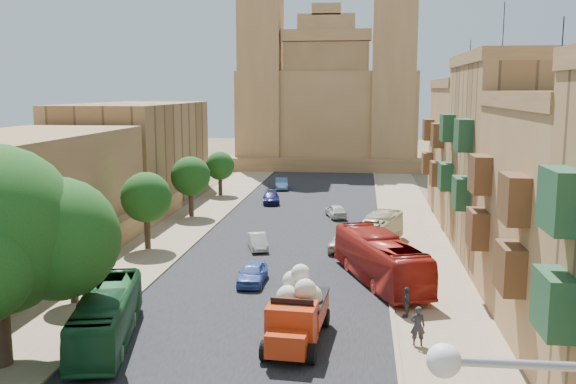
% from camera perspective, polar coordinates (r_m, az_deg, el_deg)
% --- Properties ---
extents(road_surface, '(14.00, 140.00, 0.01)m').
position_cam_1_polar(road_surface, '(51.32, 0.52, -3.71)').
color(road_surface, black).
rests_on(road_surface, ground).
extents(sidewalk_east, '(5.00, 140.00, 0.01)m').
position_cam_1_polar(sidewalk_east, '(51.21, 11.17, -3.91)').
color(sidewalk_east, '#8B765B').
rests_on(sidewalk_east, ground).
extents(sidewalk_west, '(5.00, 140.00, 0.01)m').
position_cam_1_polar(sidewalk_west, '(53.15, -9.74, -3.39)').
color(sidewalk_west, '#8B765B').
rests_on(sidewalk_west, ground).
extents(kerb_east, '(0.25, 140.00, 0.12)m').
position_cam_1_polar(kerb_east, '(51.06, 8.37, -3.81)').
color(kerb_east, '#8B765B').
rests_on(kerb_east, ground).
extents(kerb_west, '(0.25, 140.00, 0.12)m').
position_cam_1_polar(kerb_west, '(52.50, -7.11, -3.43)').
color(kerb_west, '#8B765B').
rests_on(kerb_west, ground).
extents(townhouse_c, '(9.00, 14.00, 17.40)m').
position_cam_1_polar(townhouse_c, '(46.22, 19.93, 3.01)').
color(townhouse_c, '#9E7547').
rests_on(townhouse_c, ground).
extents(townhouse_d, '(9.00, 14.00, 15.90)m').
position_cam_1_polar(townhouse_d, '(59.94, 16.86, 3.71)').
color(townhouse_d, olive).
rests_on(townhouse_d, ground).
extents(west_wall, '(1.00, 40.00, 1.80)m').
position_cam_1_polar(west_wall, '(44.82, -17.07, -4.83)').
color(west_wall, olive).
rests_on(west_wall, ground).
extents(west_building_mid, '(10.00, 22.00, 10.00)m').
position_cam_1_polar(west_building_mid, '(68.20, -13.41, 3.47)').
color(west_building_mid, '#9E7547').
rests_on(west_building_mid, ground).
extents(church, '(28.00, 22.50, 36.30)m').
position_cam_1_polar(church, '(98.54, 3.58, 7.98)').
color(church, olive).
rests_on(church, ground).
extents(street_tree_a, '(2.90, 2.90, 4.46)m').
position_cam_1_polar(street_tree_a, '(36.25, -18.65, -4.78)').
color(street_tree_a, '#3A291D').
rests_on(street_tree_a, ground).
extents(street_tree_b, '(3.62, 3.62, 5.57)m').
position_cam_1_polar(street_tree_b, '(47.00, -12.49, -0.48)').
color(street_tree_b, '#3A291D').
rests_on(street_tree_b, ground).
extents(street_tree_c, '(3.55, 3.55, 5.46)m').
position_cam_1_polar(street_tree_c, '(58.34, -8.65, 1.38)').
color(street_tree_c, '#3A291D').
rests_on(street_tree_c, ground).
extents(street_tree_d, '(3.10, 3.10, 4.77)m').
position_cam_1_polar(street_tree_d, '(69.96, -6.06, 2.32)').
color(street_tree_d, '#3A291D').
rests_on(street_tree_d, ground).
extents(red_truck, '(2.71, 6.02, 3.43)m').
position_cam_1_polar(red_truck, '(29.38, 0.82, -10.51)').
color(red_truck, '#B82F0E').
rests_on(red_truck, ground).
extents(olive_pickup, '(2.91, 4.64, 1.78)m').
position_cam_1_polar(olive_pickup, '(41.14, 8.09, -5.79)').
color(olive_pickup, '#3E481B').
rests_on(olive_pickup, ground).
extents(bus_green_north, '(3.96, 9.08, 2.46)m').
position_cam_1_polar(bus_green_north, '(30.66, -15.80, -10.57)').
color(bus_green_north, '#1D5A2E').
rests_on(bus_green_north, ground).
extents(bus_red_east, '(5.82, 10.55, 2.88)m').
position_cam_1_polar(bus_red_east, '(38.53, 8.20, -5.93)').
color(bus_red_east, '#A31F16').
rests_on(bus_red_east, ground).
extents(bus_cream_east, '(4.19, 8.71, 2.36)m').
position_cam_1_polar(bus_cream_east, '(46.73, 7.93, -3.59)').
color(bus_cream_east, beige).
rests_on(bus_cream_east, ground).
extents(car_blue_a, '(1.50, 3.70, 1.26)m').
position_cam_1_polar(car_blue_a, '(38.29, -3.17, -7.21)').
color(car_blue_a, '#4264B9').
rests_on(car_blue_a, ground).
extents(car_white_a, '(2.11, 3.62, 1.13)m').
position_cam_1_polar(car_white_a, '(46.32, -2.72, -4.41)').
color(car_white_a, beige).
rests_on(car_white_a, ground).
extents(car_cream, '(2.27, 4.23, 1.13)m').
position_cam_1_polar(car_cream, '(46.03, 5.00, -4.52)').
color(car_cream, '#BCAF98').
rests_on(car_cream, ground).
extents(car_dkblue, '(2.26, 4.28, 1.18)m').
position_cam_1_polar(car_dkblue, '(64.65, -1.51, -0.52)').
color(car_dkblue, '#131447').
rests_on(car_dkblue, ground).
extents(car_white_b, '(2.36, 3.83, 1.22)m').
position_cam_1_polar(car_white_b, '(57.69, 4.28, -1.69)').
color(car_white_b, silver).
rests_on(car_white_b, ground).
extents(car_blue_b, '(1.92, 4.06, 1.28)m').
position_cam_1_polar(car_blue_b, '(73.98, -0.58, 0.74)').
color(car_blue_b, teal).
rests_on(car_blue_b, ground).
extents(pedestrian_a, '(0.68, 0.46, 1.83)m').
position_cam_1_polar(pedestrian_a, '(29.85, 11.46, -11.59)').
color(pedestrian_a, '#2A282C').
rests_on(pedestrian_a, ground).
extents(pedestrian_c, '(0.58, 0.99, 1.58)m').
position_cam_1_polar(pedestrian_c, '(33.25, 10.51, -9.61)').
color(pedestrian_c, '#39393A').
rests_on(pedestrian_c, ground).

